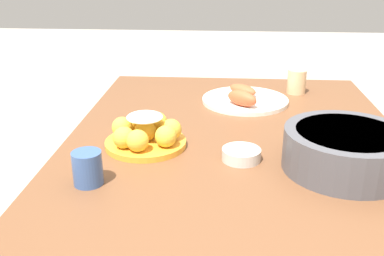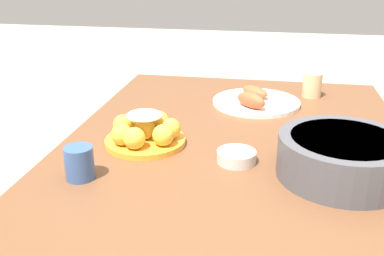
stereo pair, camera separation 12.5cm
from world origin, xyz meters
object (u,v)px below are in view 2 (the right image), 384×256
(sauce_bowl, at_px, (236,156))
(dining_table, at_px, (236,166))
(seafood_platter, at_px, (255,101))
(serving_bowl, at_px, (343,156))
(cake_plate, at_px, (145,132))
(cup_near, at_px, (79,163))
(cup_far, at_px, (312,85))

(sauce_bowl, bearing_deg, dining_table, -176.17)
(sauce_bowl, bearing_deg, seafood_platter, 177.00)
(sauce_bowl, distance_m, seafood_platter, 0.47)
(dining_table, height_order, seafood_platter, seafood_platter)
(serving_bowl, xyz_separation_m, seafood_platter, (-0.50, -0.23, -0.04))
(cake_plate, xyz_separation_m, seafood_platter, (-0.40, 0.28, -0.02))
(serving_bowl, bearing_deg, cup_near, -79.00)
(sauce_bowl, height_order, cup_near, cup_near)
(dining_table, bearing_deg, cup_near, -48.52)
(dining_table, distance_m, sauce_bowl, 0.19)
(cake_plate, distance_m, cup_far, 0.71)
(seafood_platter, bearing_deg, dining_table, -6.32)
(cake_plate, relative_size, serving_bowl, 0.73)
(dining_table, xyz_separation_m, cup_far, (-0.44, 0.23, 0.13))
(sauce_bowl, distance_m, cup_near, 0.39)
(seafood_platter, bearing_deg, cup_near, -31.57)
(cup_near, xyz_separation_m, cup_far, (-0.75, 0.58, 0.00))
(dining_table, relative_size, cake_plate, 5.70)
(cake_plate, height_order, sauce_bowl, cake_plate)
(dining_table, xyz_separation_m, sauce_bowl, (0.15, 0.01, 0.10))
(serving_bowl, relative_size, cup_far, 3.43)
(dining_table, height_order, cup_near, cup_near)
(seafood_platter, xyz_separation_m, cup_far, (-0.13, 0.20, 0.03))
(dining_table, relative_size, cup_near, 15.97)
(dining_table, bearing_deg, cup_far, 152.33)
(dining_table, distance_m, cup_far, 0.52)
(dining_table, height_order, cake_plate, cake_plate)
(dining_table, distance_m, serving_bowl, 0.35)
(dining_table, xyz_separation_m, cake_plate, (0.08, -0.25, 0.12))
(serving_bowl, relative_size, seafood_platter, 1.00)
(cake_plate, xyz_separation_m, sauce_bowl, (0.07, 0.26, -0.02))
(cake_plate, relative_size, cup_far, 2.51)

